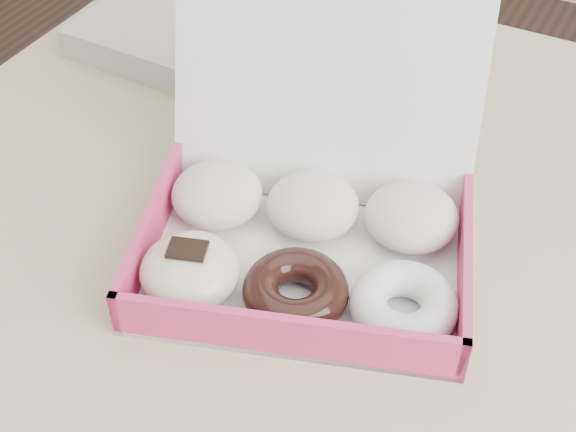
% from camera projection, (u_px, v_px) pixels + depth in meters
% --- Properties ---
extents(table, '(1.20, 0.80, 0.75)m').
position_uv_depth(table, '(443.00, 274.00, 0.86)').
color(table, tan).
rests_on(table, ground).
extents(donut_box, '(0.37, 0.36, 0.21)m').
position_uv_depth(donut_box, '(304.00, 226.00, 0.75)').
color(donut_box, white).
rests_on(donut_box, table).
extents(newspapers, '(0.25, 0.20, 0.04)m').
position_uv_depth(newspapers, '(182.00, 34.00, 1.03)').
color(newspapers, beige).
rests_on(newspapers, table).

